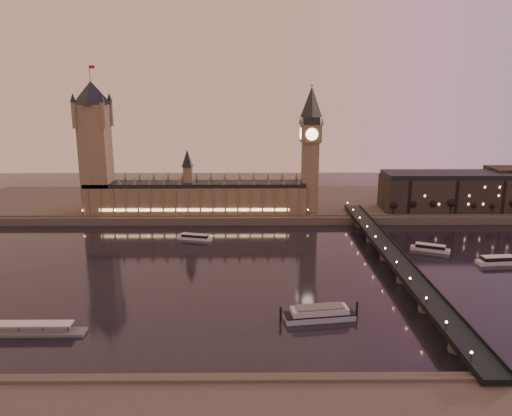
{
  "coord_description": "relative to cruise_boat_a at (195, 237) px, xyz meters",
  "views": [
    {
      "loc": [
        6.16,
        -282.6,
        107.69
      ],
      "look_at": [
        9.07,
        35.0,
        30.17
      ],
      "focal_mm": 35.0,
      "sensor_mm": 36.0,
      "label": 1
    }
  ],
  "objects": [
    {
      "name": "moored_barge",
      "position": [
        73.23,
        -127.85,
        1.16
      ],
      "size": [
        38.22,
        14.1,
        7.08
      ],
      "rotation": [
        0.0,
        0.0,
        0.15
      ],
      "color": "#9CAAC7",
      "rests_on": "ground"
    },
    {
      "name": "palace_of_westminster",
      "position": [
        -5.18,
        58.22,
        19.88
      ],
      "size": [
        180.0,
        26.62,
        52.0
      ],
      "color": "brown",
      "rests_on": "ground"
    },
    {
      "name": "bare_tree_2",
      "position": [
        188.44,
        46.23,
        12.3
      ],
      "size": [
        5.37,
        5.37,
        10.92
      ],
      "color": "black",
      "rests_on": "ground"
    },
    {
      "name": "bare_tree_5",
      "position": [
        236.14,
        46.23,
        12.3
      ],
      "size": [
        5.37,
        5.37,
        10.92
      ],
      "color": "black",
      "rests_on": "ground"
    },
    {
      "name": "bare_tree_1",
      "position": [
        172.54,
        46.23,
        12.3
      ],
      "size": [
        5.37,
        5.37,
        10.92
      ],
      "color": "black",
      "rests_on": "ground"
    },
    {
      "name": "ground",
      "position": [
        34.94,
        -62.77,
        -1.83
      ],
      "size": [
        700.0,
        700.0,
        0.0
      ],
      "primitive_type": "plane",
      "color": "black",
      "rests_on": "ground"
    },
    {
      "name": "cruise_boat_c",
      "position": [
        194.51,
        -52.84,
        0.45
      ],
      "size": [
        26.42,
        9.38,
        5.18
      ],
      "rotation": [
        0.0,
        0.0,
        0.09
      ],
      "color": "silver",
      "rests_on": "ground"
    },
    {
      "name": "city_block",
      "position": [
        229.88,
        68.16,
        20.41
      ],
      "size": [
        155.0,
        45.0,
        34.0
      ],
      "color": "black",
      "rests_on": "ground"
    },
    {
      "name": "victoria_tower",
      "position": [
        -85.06,
        58.23,
        63.96
      ],
      "size": [
        31.68,
        31.68,
        118.0
      ],
      "color": "brown",
      "rests_on": "ground"
    },
    {
      "name": "bare_tree_3",
      "position": [
        204.34,
        46.23,
        12.3
      ],
      "size": [
        5.37,
        5.37,
        10.92
      ],
      "color": "black",
      "rests_on": "ground"
    },
    {
      "name": "bare_tree_4",
      "position": [
        220.24,
        46.23,
        12.3
      ],
      "size": [
        5.37,
        5.37,
        10.92
      ],
      "color": "black",
      "rests_on": "ground"
    },
    {
      "name": "bare_tree_6",
      "position": [
        252.04,
        46.23,
        12.3
      ],
      "size": [
        5.37,
        5.37,
        10.92
      ],
      "color": "black",
      "rests_on": "ground"
    },
    {
      "name": "bare_tree_0",
      "position": [
        156.64,
        46.23,
        12.3
      ],
      "size": [
        5.37,
        5.37,
        10.92
      ],
      "color": "black",
      "rests_on": "ground"
    },
    {
      "name": "big_ben",
      "position": [
        88.93,
        58.22,
        62.12
      ],
      "size": [
        17.68,
        17.68,
        104.0
      ],
      "color": "brown",
      "rests_on": "ground"
    },
    {
      "name": "pontoon_pier",
      "position": [
        -56.86,
        -140.96,
        -0.5
      ],
      "size": [
        46.13,
        7.69,
        12.3
      ],
      "color": "#595B5E",
      "rests_on": "ground"
    },
    {
      "name": "far_embankment",
      "position": [
        64.94,
        102.23,
        1.17
      ],
      "size": [
        560.0,
        130.0,
        6.0
      ],
      "primitive_type": "cube",
      "color": "#423D35",
      "rests_on": "ground"
    },
    {
      "name": "westminster_bridge",
      "position": [
        126.56,
        -62.77,
        3.69
      ],
      "size": [
        13.2,
        260.0,
        15.3
      ],
      "color": "black",
      "rests_on": "ground"
    },
    {
      "name": "cruise_boat_b",
      "position": [
        161.39,
        -27.19,
        0.23
      ],
      "size": [
        25.66,
        16.19,
        4.67
      ],
      "rotation": [
        0.0,
        0.0,
        -0.42
      ],
      "color": "silver",
      "rests_on": "ground"
    },
    {
      "name": "cruise_boat_a",
      "position": [
        0.0,
        0.0,
        0.0
      ],
      "size": [
        26.55,
        11.99,
        4.16
      ],
      "rotation": [
        0.0,
        0.0,
        -0.25
      ],
      "color": "silver",
      "rests_on": "ground"
    }
  ]
}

